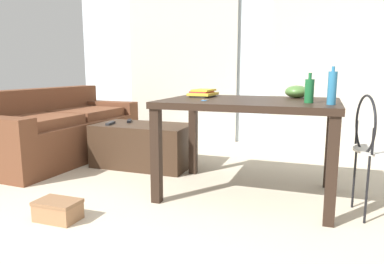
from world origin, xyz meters
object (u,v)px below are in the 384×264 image
at_px(bottle_far, 332,88).
at_px(tv_remote_primary, 129,121).
at_px(wire_chair, 375,141).
at_px(coffee_table, 143,145).
at_px(bottle_near, 309,91).
at_px(craft_table, 249,112).
at_px(book_stack, 203,93).
at_px(shoebox, 58,210).
at_px(tv_remote_secondary, 110,123).
at_px(couch, 59,131).
at_px(scissors, 204,100).
at_px(bowl, 297,92).

height_order(bottle_far, tv_remote_primary, bottle_far).
distance_m(wire_chair, bottle_far, 0.47).
height_order(coffee_table, bottle_near, bottle_near).
xyz_separation_m(bottle_near, bottle_far, (0.15, -0.08, 0.03)).
height_order(craft_table, wire_chair, wire_chair).
distance_m(book_stack, shoebox, 1.49).
distance_m(coffee_table, bottle_near, 1.87).
relative_size(book_stack, tv_remote_secondary, 1.64).
height_order(bottle_near, book_stack, bottle_near).
xyz_separation_m(wire_chair, book_stack, (-1.33, 0.33, 0.27)).
distance_m(book_stack, tv_remote_secondary, 1.13).
bearing_deg(book_stack, bottle_near, -19.80).
bearing_deg(couch, coffee_table, 1.37).
bearing_deg(shoebox, bottle_near, 27.82).
height_order(wire_chair, bottle_near, bottle_near).
bearing_deg(tv_remote_secondary, couch, 162.45).
xyz_separation_m(craft_table, bottle_far, (0.59, -0.21, 0.21)).
bearing_deg(bottle_far, wire_chair, 13.54).
height_order(coffee_table, scissors, scissors).
relative_size(coffee_table, shoebox, 3.41).
height_order(bottle_near, bottle_far, bottle_far).
height_order(couch, craft_table, couch).
relative_size(bottle_far, scissors, 2.27).
bearing_deg(bowl, coffee_table, 173.20).
relative_size(craft_table, tv_remote_primary, 7.13).
relative_size(book_stack, tv_remote_primary, 1.54).
relative_size(bowl, tv_remote_primary, 1.03).
bearing_deg(couch, bottle_far, -13.58).
bearing_deg(bottle_near, book_stack, 160.20).
distance_m(craft_table, shoebox, 1.56).
bearing_deg(coffee_table, tv_remote_secondary, -159.22).
distance_m(craft_table, bottle_near, 0.50).
bearing_deg(tv_remote_secondary, coffee_table, 10.34).
bearing_deg(tv_remote_primary, coffee_table, -52.66).
bearing_deg(craft_table, shoebox, -139.30).
distance_m(couch, wire_chair, 3.20).
bearing_deg(couch, shoebox, -50.52).
bearing_deg(craft_table, bowl, 43.76).
distance_m(craft_table, scissors, 0.38).
bearing_deg(scissors, bowl, 39.30).
bearing_deg(bottle_near, shoebox, -152.18).
bearing_deg(bottle_far, book_stack, 158.64).
xyz_separation_m(bowl, tv_remote_primary, (-1.75, 0.29, -0.37)).
relative_size(craft_table, bottle_near, 6.36).
distance_m(bowl, tv_remote_secondary, 1.88).
relative_size(bottle_near, bowl, 1.09).
bearing_deg(wire_chair, scissors, -177.09).
bearing_deg(couch, tv_remote_secondary, -7.11).
relative_size(craft_table, scissors, 11.96).
xyz_separation_m(scissors, shoebox, (-0.79, -0.74, -0.70)).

